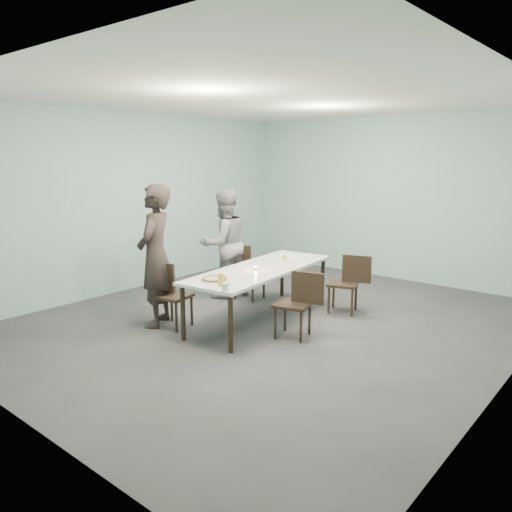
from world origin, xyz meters
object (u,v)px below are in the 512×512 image
Objects in this scene: chair_far_left at (245,268)px; chair_near_left at (169,290)px; diner_far at (224,244)px; beer_glass at (221,280)px; chair_far_right at (349,280)px; pizza at (214,279)px; tealight at (255,269)px; diner_near at (155,256)px; amber_tumbler at (284,258)px; side_plate at (249,274)px; water_tumbler at (225,287)px; table at (261,272)px; chair_near_right at (299,300)px.

chair_near_left is at bearing -93.97° from chair_far_left.
diner_far is 2.18m from beer_glass.
chair_far_right is 2.11m from diner_far.
pizza is 0.77m from tealight.
amber_tumbler is at bearing 121.37° from diner_near.
side_plate is 2.00× the size of water_tumbler.
table is 1.14m from chair_far_left.
chair_near_left is 9.67× the size of water_tumbler.
chair_near_left is at bearing 79.68° from diner_near.
table is at bearing 80.86° from diner_far.
chair_near_right is at bearing 13.61° from side_plate.
chair_far_left and chair_far_right have the same top height.
chair_near_left is 4.83× the size of side_plate.
beer_glass reaches higher than chair_far_left.
pizza is at bearing -89.55° from table.
beer_glass reaches higher than water_tumbler.
chair_far_left is 0.45× the size of diner_near.
table is 1.52× the size of diner_far.
tealight is (0.92, -0.84, 0.27)m from chair_far_left.
diner_near is 12.84× the size of beer_glass.
beer_glass is at bearing -64.32° from chair_far_left.
chair_far_left is 1.00× the size of chair_far_right.
amber_tumbler is at bearing 96.13° from tealight.
table is 7.90× the size of pizza.
diner_far is 19.58× the size of water_tumbler.
table is 3.09× the size of chair_far_left.
side_plate is 0.66m from beer_glass.
table is 14.91× the size of side_plate.
pizza is 3.78× the size of water_tumbler.
amber_tumbler is (-0.31, 1.69, -0.03)m from beer_glass.
diner_far is 22.03× the size of amber_tumbler.
side_plate is (-0.64, -1.49, 0.25)m from chair_far_right.
chair_near_right is 10.88× the size of amber_tumbler.
pizza is at bearing 54.56° from diner_far.
pizza is (-0.78, -2.00, 0.27)m from chair_far_right.
table is 1.39× the size of diner_near.
diner_near is at bearing 8.82° from chair_near_right.
chair_near_right is at bearing -17.05° from table.
diner_far is 1.17m from amber_tumbler.
diner_far is 1.67m from side_plate.
tealight is at bearing 88.12° from pizza.
amber_tumbler is at bearing 100.87° from side_plate.
water_tumbler is at bearing -68.17° from tealight.
chair_far_left is at bearing 123.12° from beer_glass.
side_plate is at bearing -54.35° from chair_far_left.
chair_far_left is 0.49× the size of diner_far.
table is at bearing -45.20° from chair_far_left.
chair_near_left is at bearing 33.27° from chair_far_right.
water_tumbler reaches higher than pizza.
tealight is at bearing -22.84° from chair_near_right.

